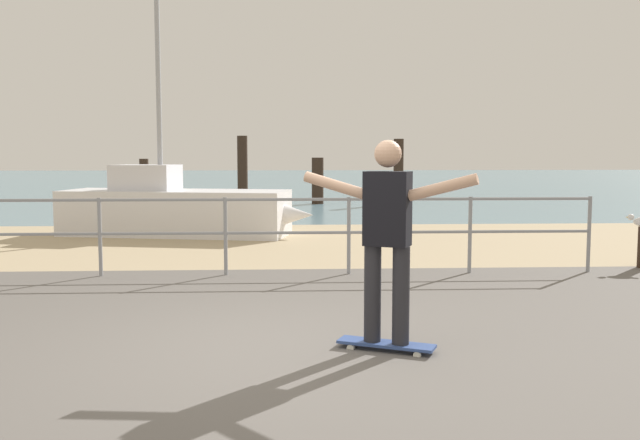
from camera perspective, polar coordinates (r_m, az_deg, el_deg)
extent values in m
cube|color=#605B56|center=(4.84, -3.56, -14.19)|extent=(24.00, 10.00, 0.04)
cube|color=tan|center=(12.66, -3.14, -1.89)|extent=(24.00, 6.00, 0.04)
cube|color=slate|center=(40.59, -2.96, 3.20)|extent=(72.00, 50.00, 0.04)
cylinder|color=gray|center=(9.53, -17.59, -1.40)|extent=(0.05, 0.05, 1.05)
cylinder|color=gray|center=(9.25, -7.75, -1.40)|extent=(0.05, 0.05, 1.05)
cylinder|color=gray|center=(9.26, 2.38, -1.35)|extent=(0.05, 0.05, 1.05)
cylinder|color=gray|center=(9.55, 12.19, -1.26)|extent=(0.05, 0.05, 1.05)
cylinder|color=gray|center=(10.09, 21.19, -1.15)|extent=(0.05, 0.05, 1.05)
cylinder|color=gray|center=(9.49, -17.68, 1.57)|extent=(13.07, 0.04, 0.04)
cylinder|color=gray|center=(9.53, -17.60, -1.09)|extent=(13.07, 0.04, 0.04)
cube|color=silver|center=(13.99, -11.74, 0.56)|extent=(4.59, 2.26, 0.90)
cone|color=silver|center=(13.38, -2.89, 0.45)|extent=(1.23, 0.97, 0.77)
cylinder|color=#9EA0A5|center=(14.11, -13.11, 10.65)|extent=(0.10, 0.10, 4.05)
cube|color=silver|center=(14.17, -14.08, 3.41)|extent=(1.36, 1.12, 0.50)
cube|color=#334C8C|center=(5.81, 5.45, -10.07)|extent=(0.81, 0.52, 0.02)
cylinder|color=silver|center=(5.82, 8.36, -10.49)|extent=(0.07, 0.05, 0.06)
cylinder|color=silver|center=(5.67, 7.97, -10.92)|extent=(0.07, 0.05, 0.06)
cylinder|color=silver|center=(5.97, 3.05, -10.03)|extent=(0.07, 0.05, 0.06)
cylinder|color=silver|center=(5.83, 2.53, -10.43)|extent=(0.07, 0.05, 0.06)
cylinder|color=#26262B|center=(5.68, 6.65, -6.17)|extent=(0.14, 0.14, 0.80)
cylinder|color=#26262B|center=(5.74, 4.33, -6.01)|extent=(0.14, 0.14, 0.80)
cube|color=black|center=(5.61, 5.55, 0.93)|extent=(0.41, 0.33, 0.60)
sphere|color=tan|center=(5.59, 5.59, 5.43)|extent=(0.22, 0.22, 0.22)
cylinder|color=tan|center=(5.49, 10.04, 2.64)|extent=(0.54, 0.31, 0.23)
cylinder|color=tan|center=(5.74, 1.29, 2.85)|extent=(0.54, 0.31, 0.23)
sphere|color=white|center=(10.72, 24.14, 0.21)|extent=(0.09, 0.09, 0.09)
cone|color=gold|center=(10.71, 23.87, 0.22)|extent=(0.06, 0.04, 0.02)
cylinder|color=#332319|center=(20.71, -14.20, 2.86)|extent=(0.26, 0.26, 1.47)
cylinder|color=#332319|center=(24.96, -6.37, 4.31)|extent=(0.36, 0.36, 2.24)
cylinder|color=#332319|center=(22.12, -0.20, 3.22)|extent=(0.37, 0.37, 1.49)
cylinder|color=#332319|center=(22.14, 6.45, 3.95)|extent=(0.31, 0.31, 2.08)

